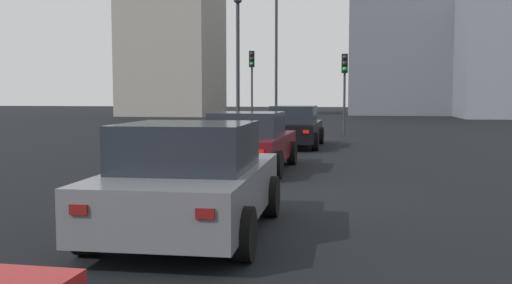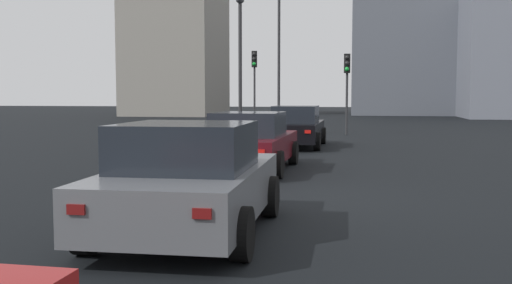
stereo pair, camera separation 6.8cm
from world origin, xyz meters
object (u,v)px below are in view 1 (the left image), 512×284
at_px(street_lamp_kerbside, 238,54).
at_px(street_lamp_far, 276,43).
at_px(car_black_right_lead, 294,127).
at_px(car_maroon_right_second, 249,142).
at_px(traffic_light_near_left, 345,77).
at_px(car_grey_right_third, 191,181).
at_px(traffic_light_near_right, 252,73).

distance_m(street_lamp_kerbside, street_lamp_far, 8.73).
xyz_separation_m(car_black_right_lead, street_lamp_far, (13.41, 2.51, 4.23)).
height_order(car_black_right_lead, car_maroon_right_second, car_black_right_lead).
xyz_separation_m(street_lamp_kerbside, street_lamp_far, (8.63, -0.57, 1.21)).
height_order(traffic_light_near_left, street_lamp_far, street_lamp_far).
bearing_deg(street_lamp_kerbside, car_black_right_lead, -147.17).
relative_size(car_maroon_right_second, traffic_light_near_left, 1.16).
bearing_deg(car_black_right_lead, car_grey_right_third, -179.68).
height_order(traffic_light_near_right, street_lamp_far, street_lamp_far).
bearing_deg(traffic_light_near_left, car_black_right_lead, -10.32).
xyz_separation_m(car_black_right_lead, street_lamp_kerbside, (4.78, 3.08, 3.02)).
distance_m(car_black_right_lead, traffic_light_near_left, 7.17).
bearing_deg(traffic_light_near_left, street_lamp_kerbside, -64.62).
xyz_separation_m(car_black_right_lead, car_grey_right_third, (-13.57, 0.00, 0.01)).
bearing_deg(street_lamp_far, car_black_right_lead, -169.39).
distance_m(car_black_right_lead, car_grey_right_third, 13.57).
relative_size(traffic_light_near_left, street_lamp_kerbside, 0.61).
distance_m(car_black_right_lead, traffic_light_near_right, 11.66).
relative_size(traffic_light_near_left, traffic_light_near_right, 0.88).
height_order(car_maroon_right_second, traffic_light_near_right, traffic_light_near_right).
bearing_deg(traffic_light_near_right, street_lamp_kerbside, 3.53).
distance_m(car_maroon_right_second, car_grey_right_third, 6.77).
bearing_deg(traffic_light_near_left, car_grey_right_third, -1.01).
height_order(car_black_right_lead, street_lamp_far, street_lamp_far).
bearing_deg(car_maroon_right_second, street_lamp_kerbside, 13.79).
relative_size(car_black_right_lead, traffic_light_near_left, 1.19).
bearing_deg(traffic_light_near_right, car_maroon_right_second, 9.23).
height_order(car_grey_right_third, street_lamp_kerbside, street_lamp_kerbside).
bearing_deg(car_black_right_lead, traffic_light_near_right, 18.37).
bearing_deg(car_grey_right_third, car_maroon_right_second, 2.51).
distance_m(traffic_light_near_left, traffic_light_near_right, 6.68).
xyz_separation_m(traffic_light_near_right, street_lamp_far, (2.55, -1.03, 1.86)).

